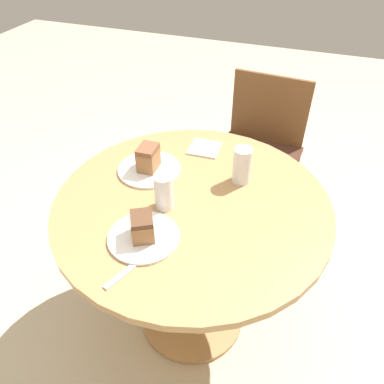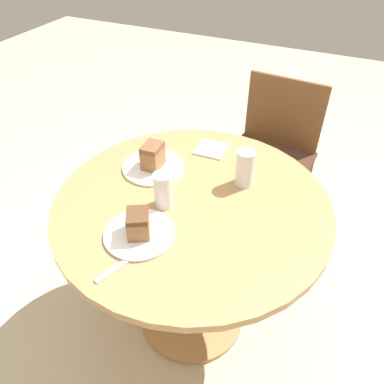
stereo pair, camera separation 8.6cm
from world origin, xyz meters
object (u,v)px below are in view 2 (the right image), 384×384
cake_slice_far (153,156)px  glass_lemonade (245,170)px  plate_near (139,234)px  cake_slice_near (138,223)px  glass_water (163,192)px  chair (270,154)px  plate_far (154,167)px

cake_slice_far → glass_lemonade: 0.36m
plate_near → glass_lemonade: bearing=61.0°
plate_near → cake_slice_far: 0.37m
cake_slice_near → cake_slice_far: bearing=111.8°
plate_near → glass_water: glass_water is taller
chair → glass_water: (-0.17, -0.93, 0.36)m
cake_slice_far → glass_water: (0.14, -0.18, -0.00)m
plate_near → cake_slice_far: cake_slice_far is taller
plate_far → glass_water: glass_water is taller
chair → cake_slice_far: 0.89m
chair → glass_lemonade: size_ratio=5.81×
glass_lemonade → cake_slice_far: bearing=-171.2°
plate_far → glass_lemonade: 0.37m
plate_far → cake_slice_far: cake_slice_far is taller
plate_near → cake_slice_near: 0.05m
plate_far → plate_near: bearing=-68.2°
plate_far → cake_slice_near: bearing=-68.2°
glass_lemonade → glass_water: glass_lemonade is taller
chair → plate_far: chair is taller
glass_water → glass_lemonade: bearing=47.1°
plate_far → cake_slice_far: 0.05m
glass_lemonade → glass_water: 0.32m
plate_near → plate_far: same height
chair → glass_lemonade: bearing=-81.6°
cake_slice_near → chair: bearing=80.8°
chair → cake_slice_far: (-0.32, -0.75, 0.36)m
plate_near → glass_lemonade: size_ratio=1.62×
plate_far → glass_water: bearing=-51.7°
plate_far → chair: bearing=67.2°
chair → cake_slice_far: cake_slice_far is taller
chair → glass_water: 1.01m
chair → glass_lemonade: (0.04, -0.70, 0.37)m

